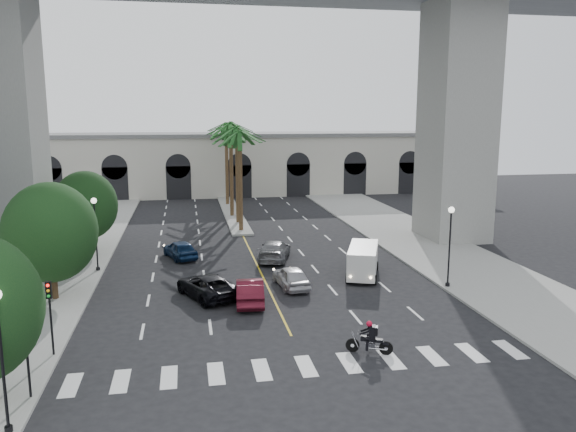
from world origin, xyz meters
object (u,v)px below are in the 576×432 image
Objects in this scene: traffic_signal_near at (26,340)px; traffic_signal_far at (50,306)px; lamp_post_left_far at (95,228)px; car_a at (291,277)px; car_c at (207,286)px; lamp_post_left_near at (1,349)px; car_e at (180,249)px; cargo_van at (363,260)px; car_b at (250,291)px; lamp_post_right at (450,240)px; motorcycle_rider at (371,339)px; car_d at (274,250)px; pedestrian_a at (18,329)px.

traffic_signal_far is (0.00, 4.00, 0.00)m from traffic_signal_near.
traffic_signal_far is (0.10, -14.50, -0.71)m from lamp_post_left_far.
traffic_signal_far is 0.88× the size of car_a.
car_c is (7.43, -6.97, -2.52)m from lamp_post_left_far.
traffic_signal_near is (0.10, 2.50, -0.71)m from lamp_post_left_near.
cargo_van is at bearing 129.78° from car_e.
car_b is (9.80, 5.96, -1.76)m from traffic_signal_far.
traffic_signal_near reaches higher than cargo_van.
traffic_signal_near is 0.88× the size of car_a.
lamp_post_right is 6.13m from cargo_van.
motorcycle_rider is 0.41× the size of car_c.
traffic_signal_near is 22.19m from car_e.
traffic_signal_far reaches higher than motorcycle_rider.
traffic_signal_near is 0.68× the size of cargo_van.
lamp_post_left_near is at bearing -92.29° from traffic_signal_near.
car_a is 5.56m from car_c.
lamp_post_left_near is at bearing -150.31° from lamp_post_right.
cargo_van is at bearing 28.92° from traffic_signal_far.
lamp_post_right is 13.68m from car_d.
traffic_signal_near is at bearing 33.32° from car_c.
lamp_post_left_near is 24.66m from cargo_van.
lamp_post_right is (22.80, 13.00, 0.00)m from lamp_post_left_near.
motorcycle_rider is at bearing 94.93° from car_e.
lamp_post_left_far is at bearing 90.40° from traffic_signal_far.
lamp_post_left_far is at bearing 160.67° from lamp_post_right.
car_d is 1.23× the size of car_e.
lamp_post_right is 25.02m from traffic_signal_near.
car_d is at bearing 119.19° from motorcycle_rider.
lamp_post_left_near reaches higher than traffic_signal_far.
lamp_post_left_near is 1.00× the size of lamp_post_left_far.
car_e is at bearing 137.98° from motorcycle_rider.
motorcycle_rider is at bearing -133.04° from lamp_post_right.
car_c is at bearing 72.22° from car_d.
car_e is at bearing -57.01° from car_a.
car_a is (12.90, 15.03, -2.51)m from lamp_post_left_near.
motorcycle_rider is at bearing -85.10° from cargo_van.
lamp_post_left_far is 13.31m from pedestrian_a.
car_c is (-5.47, -1.00, -0.00)m from car_a.
lamp_post_left_near is 19.97m from car_a.
lamp_post_left_far is at bearing 21.25° from car_d.
traffic_signal_near is at bearing -90.00° from traffic_signal_far.
lamp_post_right is at bearing 24.82° from traffic_signal_near.
lamp_post_right is at bearing 162.50° from car_a.
pedestrian_a is at bearing 8.91° from car_c.
motorcycle_rider is 0.40× the size of car_d.
lamp_post_left_far reaches higher than car_a.
car_b is 12.51m from pedestrian_a.
lamp_post_right is at bearing 15.98° from traffic_signal_far.
cargo_van is at bearing 142.65° from lamp_post_right.
lamp_post_left_far is 1.00× the size of lamp_post_right.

